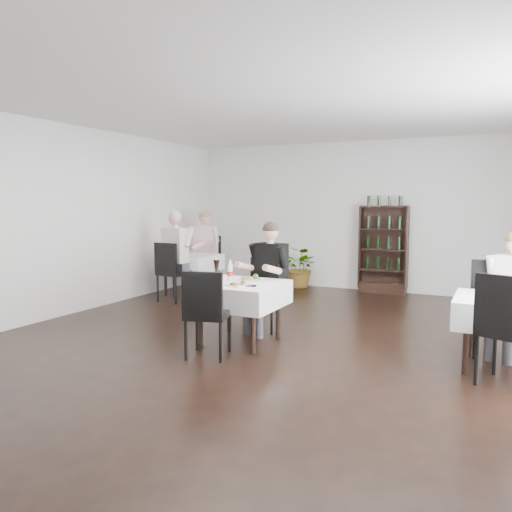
{
  "coord_description": "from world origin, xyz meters",
  "views": [
    {
      "loc": [
        2.61,
        -5.51,
        1.78
      ],
      "look_at": [
        -0.17,
        0.2,
        1.09
      ],
      "focal_mm": 35.0,
      "sensor_mm": 36.0,
      "label": 1
    }
  ],
  "objects_px": {
    "wine_shelf": "(383,250)",
    "potted_tree": "(301,267)",
    "diner_main": "(267,269)",
    "main_table": "(240,294)"
  },
  "relations": [
    {
      "from": "potted_tree",
      "to": "diner_main",
      "type": "bearing_deg",
      "value": -76.36
    },
    {
      "from": "main_table",
      "to": "diner_main",
      "type": "bearing_deg",
      "value": 79.33
    },
    {
      "from": "wine_shelf",
      "to": "main_table",
      "type": "height_order",
      "value": "wine_shelf"
    },
    {
      "from": "wine_shelf",
      "to": "potted_tree",
      "type": "height_order",
      "value": "wine_shelf"
    },
    {
      "from": "main_table",
      "to": "potted_tree",
      "type": "relative_size",
      "value": 1.19
    },
    {
      "from": "diner_main",
      "to": "main_table",
      "type": "bearing_deg",
      "value": -100.67
    },
    {
      "from": "main_table",
      "to": "potted_tree",
      "type": "height_order",
      "value": "potted_tree"
    },
    {
      "from": "potted_tree",
      "to": "diner_main",
      "type": "xyz_separation_m",
      "value": [
        0.87,
        -3.6,
        0.45
      ]
    },
    {
      "from": "wine_shelf",
      "to": "main_table",
      "type": "bearing_deg",
      "value": -101.78
    },
    {
      "from": "main_table",
      "to": "diner_main",
      "type": "height_order",
      "value": "diner_main"
    }
  ]
}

